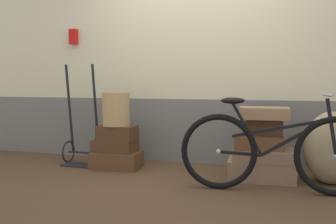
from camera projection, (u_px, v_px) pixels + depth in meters
name	position (u px, v px, depth m)	size (l,w,h in m)	color
ground	(180.00, 181.00, 3.81)	(8.84, 5.20, 0.06)	#513823
station_building	(199.00, 49.00, 4.50)	(6.84, 0.74, 2.82)	slate
suitcase_0	(117.00, 160.00, 4.27)	(0.56, 0.37, 0.19)	brown
suitcase_1	(115.00, 146.00, 4.30)	(0.48, 0.33, 0.14)	#4C2D19
suitcase_2	(117.00, 133.00, 4.25)	(0.43, 0.28, 0.17)	#4C2D19
suitcase_3	(261.00, 169.00, 3.77)	(0.67, 0.44, 0.20)	#937051
suitcase_4	(264.00, 155.00, 3.74)	(0.61, 0.41, 0.12)	#937051
suitcase_5	(258.00, 142.00, 3.76)	(0.49, 0.35, 0.14)	brown
suitcase_6	(264.00, 127.00, 3.77)	(0.37, 0.26, 0.17)	#4C2D19
suitcase_7	(264.00, 113.00, 3.70)	(0.49, 0.35, 0.12)	#9E754C
wicker_basket	(116.00, 109.00, 4.23)	(0.31, 0.31, 0.39)	tan
luggage_trolley	(82.00, 141.00, 4.47)	(0.44, 0.36, 1.22)	black
burlap_sack	(331.00, 148.00, 3.57)	(0.52, 0.44, 0.72)	tan
bicycle	(275.00, 152.00, 3.29)	(1.73, 0.46, 0.90)	black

